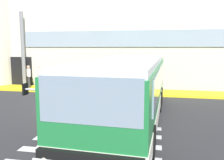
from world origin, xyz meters
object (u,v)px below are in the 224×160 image
at_px(passenger_at_curb_edge, 52,75).
at_px(passenger_near_column, 29,75).
at_px(bus_main_foreground, 129,91).
at_px(entry_support_column, 23,49).
at_px(safety_bollard_yellow, 77,88).
at_px(passenger_by_doorway, 40,76).

bearing_deg(passenger_at_curb_edge, passenger_near_column, -166.37).
bearing_deg(bus_main_foreground, entry_support_column, 142.42).
distance_m(passenger_at_curb_edge, safety_bollard_yellow, 3.05).
bearing_deg(passenger_at_curb_edge, safety_bollard_yellow, -30.25).
bearing_deg(passenger_by_doorway, entry_support_column, 153.56).
distance_m(bus_main_foreground, passenger_near_column, 10.54).
bearing_deg(entry_support_column, safety_bollard_yellow, -19.68).
bearing_deg(safety_bollard_yellow, passenger_near_column, 165.47).
bearing_deg(entry_support_column, passenger_at_curb_edge, -6.95).
height_order(bus_main_foreground, passenger_by_doorway, bus_main_foreground).
height_order(entry_support_column, passenger_by_doorway, entry_support_column).
relative_size(passenger_near_column, passenger_at_curb_edge, 1.00).
xyz_separation_m(bus_main_foreground, passenger_near_column, (-8.39, 6.37, -0.25)).
xyz_separation_m(passenger_near_column, safety_bollard_yellow, (4.23, -1.10, -0.63)).
height_order(passenger_near_column, passenger_by_doorway, same).
height_order(passenger_near_column, safety_bollard_yellow, passenger_near_column).
xyz_separation_m(bus_main_foreground, passenger_by_doorway, (-7.33, 6.15, -0.25)).
relative_size(bus_main_foreground, safety_bollard_yellow, 12.07).
height_order(passenger_near_column, passenger_at_curb_edge, same).
bearing_deg(entry_support_column, passenger_by_doorway, -26.44).
relative_size(entry_support_column, passenger_at_curb_edge, 3.41).
xyz_separation_m(bus_main_foreground, passenger_at_curb_edge, (-6.73, 6.78, -0.22)).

